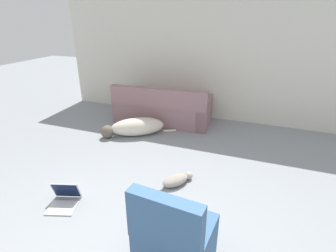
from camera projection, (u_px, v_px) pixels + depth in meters
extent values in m
cube|color=beige|center=(222.00, 53.00, 5.15)|extent=(7.01, 0.06, 2.73)
cube|color=gray|center=(163.00, 112.00, 5.43)|extent=(1.96, 0.92, 0.42)
cube|color=gray|center=(158.00, 98.00, 4.98)|extent=(1.92, 0.26, 0.37)
cube|color=gray|center=(204.00, 113.00, 5.18)|extent=(0.25, 0.81, 0.56)
cube|color=gray|center=(125.00, 105.00, 5.64)|extent=(0.25, 0.81, 0.56)
ellipsoid|color=beige|center=(138.00, 127.00, 4.83)|extent=(1.02, 0.85, 0.33)
sphere|color=brown|center=(107.00, 132.00, 4.73)|extent=(0.33, 0.33, 0.24)
cylinder|color=beige|center=(170.00, 131.00, 5.00)|extent=(0.23, 0.17, 0.05)
ellipsoid|color=gray|center=(175.00, 180.00, 3.44)|extent=(0.38, 0.42, 0.13)
sphere|color=#A89E93|center=(189.00, 176.00, 3.56)|extent=(0.16, 0.16, 0.11)
cylinder|color=gray|center=(160.00, 190.00, 3.34)|extent=(0.07, 0.09, 0.02)
cube|color=#B7B7BC|center=(62.00, 208.00, 3.04)|extent=(0.38, 0.34, 0.02)
cube|color=#B7B7BC|center=(66.00, 190.00, 3.14)|extent=(0.34, 0.20, 0.24)
cube|color=#0F1938|center=(66.00, 191.00, 3.14)|extent=(0.31, 0.17, 0.21)
cube|color=beige|center=(162.00, 206.00, 3.06)|extent=(0.21, 0.19, 0.02)
cube|color=#385B84|center=(176.00, 244.00, 2.29)|extent=(0.64, 0.59, 0.46)
cube|color=#385B84|center=(165.00, 221.00, 1.93)|extent=(0.60, 0.17, 0.43)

